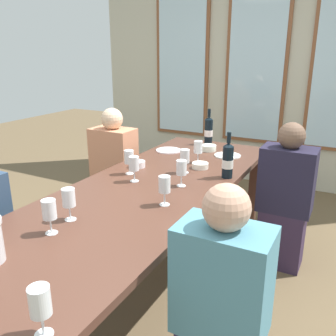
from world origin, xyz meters
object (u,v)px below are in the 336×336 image
at_px(white_plate_0, 169,150).
at_px(wine_glass_8, 185,157).
at_px(dining_table, 147,197).
at_px(seated_person_2, 115,172).
at_px(tasting_bowl_2, 138,164).
at_px(wine_bottle_1, 209,131).
at_px(wine_glass_0, 134,165).
at_px(tasting_bowl_1, 209,148).
at_px(wine_glass_3, 49,211).
at_px(tasting_bowl_0, 200,165).
at_px(white_plate_1, 228,156).
at_px(wine_glass_7, 198,148).
at_px(wine_bottle_0, 228,160).
at_px(seated_person_3, 285,201).
at_px(wine_glass_1, 165,185).
at_px(wine_glass_9, 129,158).
at_px(wine_glass_4, 69,198).
at_px(seated_person_1, 221,314).
at_px(wine_glass_2, 181,169).
at_px(wine_glass_6, 40,302).

bearing_deg(white_plate_0, wine_glass_8, -51.30).
relative_size(dining_table, seated_person_2, 2.47).
relative_size(tasting_bowl_2, seated_person_2, 0.10).
bearing_deg(wine_bottle_1, wine_glass_0, -92.71).
bearing_deg(tasting_bowl_1, wine_glass_3, -93.43).
bearing_deg(tasting_bowl_2, tasting_bowl_0, 24.60).
relative_size(white_plate_1, wine_glass_7, 1.26).
bearing_deg(wine_bottle_0, seated_person_3, 39.15).
distance_m(white_plate_0, white_plate_1, 0.52).
bearing_deg(wine_glass_1, wine_glass_9, 142.89).
height_order(wine_glass_1, wine_glass_9, same).
height_order(wine_glass_0, wine_glass_3, same).
xyz_separation_m(dining_table, wine_glass_4, (-0.11, -0.58, 0.19)).
relative_size(wine_glass_9, seated_person_1, 0.16).
bearing_deg(seated_person_1, wine_glass_7, 117.38).
bearing_deg(seated_person_3, wine_glass_0, -143.36).
bearing_deg(wine_glass_0, tasting_bowl_0, 59.44).
xyz_separation_m(dining_table, tasting_bowl_2, (-0.29, 0.34, 0.09)).
bearing_deg(seated_person_1, wine_glass_3, -173.70).
bearing_deg(tasting_bowl_0, wine_glass_2, -84.49).
bearing_deg(wine_bottle_1, wine_glass_8, -79.17).
xyz_separation_m(white_plate_0, wine_glass_0, (0.16, -0.79, 0.11)).
relative_size(wine_bottle_1, wine_glass_1, 1.90).
height_order(tasting_bowl_0, wine_glass_0, wine_glass_0).
bearing_deg(wine_glass_1, white_plate_1, 90.61).
bearing_deg(wine_glass_6, wine_bottle_1, 100.30).
bearing_deg(wine_glass_6, wine_bottle_0, 89.43).
bearing_deg(seated_person_1, wine_glass_6, -122.20).
relative_size(white_plate_1, tasting_bowl_2, 1.94).
bearing_deg(tasting_bowl_0, white_plate_1, 79.49).
bearing_deg(tasting_bowl_1, wine_glass_7, -81.11).
height_order(wine_bottle_1, seated_person_2, seated_person_2).
relative_size(tasting_bowl_0, seated_person_3, 0.11).
relative_size(dining_table, wine_glass_4, 15.79).
height_order(wine_glass_7, wine_glass_9, same).
bearing_deg(white_plate_0, wine_glass_0, -78.78).
bearing_deg(tasting_bowl_1, wine_glass_6, -80.99).
bearing_deg(white_plate_1, wine_glass_3, -100.47).
height_order(wine_bottle_1, wine_glass_1, wine_bottle_1).
xyz_separation_m(tasting_bowl_2, seated_person_2, (-0.46, 0.32, -0.24)).
xyz_separation_m(tasting_bowl_2, wine_glass_8, (0.37, 0.04, 0.10)).
distance_m(wine_glass_2, wine_glass_9, 0.44).
xyz_separation_m(tasting_bowl_0, wine_glass_3, (-0.24, -1.28, 0.10)).
bearing_deg(tasting_bowl_2, white_plate_0, 90.97).
bearing_deg(wine_bottle_0, wine_glass_2, -124.86).
distance_m(tasting_bowl_1, seated_person_1, 1.85).
distance_m(wine_glass_3, wine_glass_6, 0.68).
height_order(wine_glass_0, wine_glass_4, same).
xyz_separation_m(wine_glass_2, seated_person_2, (-0.93, 0.53, -0.33)).
height_order(white_plate_0, wine_glass_3, wine_glass_3).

